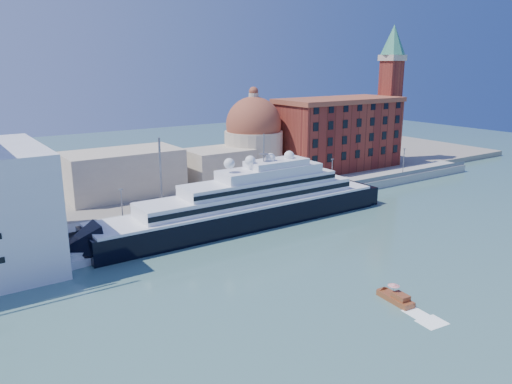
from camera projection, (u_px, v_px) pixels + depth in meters
ground at (325, 252)px, 99.02m from camera, size 400.00×400.00×0.00m
quay at (235, 206)px, 125.89m from camera, size 180.00×10.00×2.50m
land at (167, 177)px, 158.73m from camera, size 260.00×72.00×2.00m
quay_fence at (244, 203)px, 121.82m from camera, size 180.00×0.10×1.20m
superyacht at (235, 210)px, 112.73m from camera, size 81.43×11.29×24.34m
service_barge at (71, 262)px, 91.73m from camera, size 12.69×5.75×2.75m
water_taxi at (396, 298)px, 78.20m from camera, size 2.76×6.59×3.05m
warehouse at (339, 133)px, 165.47m from camera, size 43.00×19.00×23.25m
campanile at (391, 85)px, 174.78m from camera, size 8.40×8.40×47.00m
church at (210, 153)px, 145.90m from camera, size 66.00×18.00×25.50m
lamp_posts at (192, 181)px, 115.43m from camera, size 120.80×2.40×18.00m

